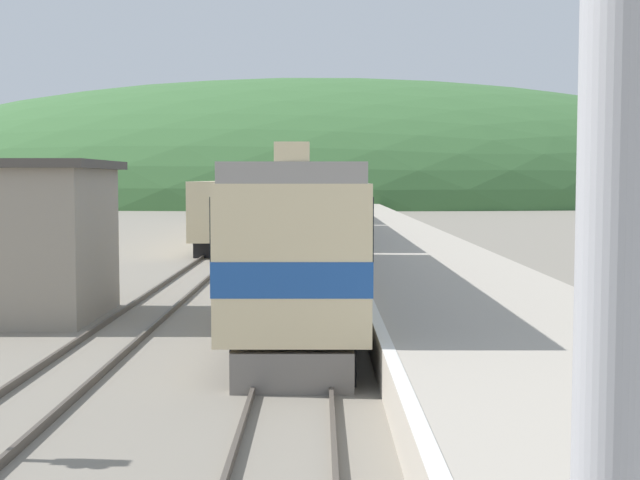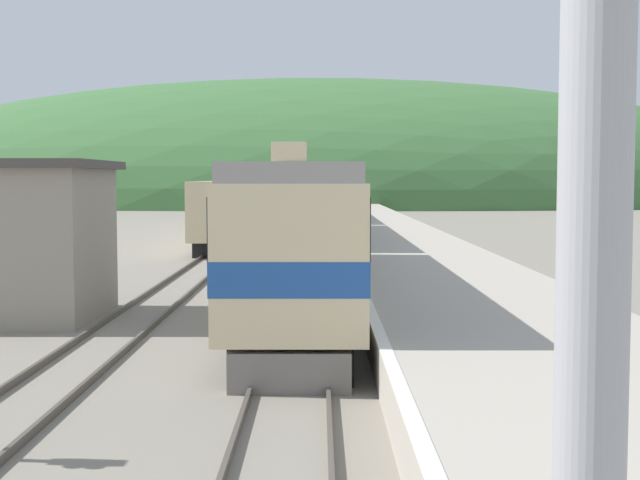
# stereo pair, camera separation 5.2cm
# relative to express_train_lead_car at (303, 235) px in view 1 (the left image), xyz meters

# --- Properties ---
(track_main) EXTENTS (1.52, 180.00, 0.16)m
(track_main) POSITION_rel_express_train_lead_car_xyz_m (0.00, 42.83, -2.26)
(track_main) COLOR #4C443D
(track_main) RESTS_ON ground
(track_siding) EXTENTS (1.52, 180.00, 0.16)m
(track_siding) POSITION_rel_express_train_lead_car_xyz_m (-4.59, 42.83, -2.26)
(track_siding) COLOR #4C443D
(track_siding) RESTS_ON ground
(platform) EXTENTS (6.10, 140.00, 0.91)m
(platform) POSITION_rel_express_train_lead_car_xyz_m (4.68, 22.83, -1.89)
(platform) COLOR #ADA393
(platform) RESTS_ON ground
(distant_hills) EXTENTS (162.73, 73.23, 39.59)m
(distant_hills) POSITION_rel_express_train_lead_car_xyz_m (0.00, 118.80, -2.34)
(distant_hills) COLOR #3D6B38
(distant_hills) RESTS_ON ground
(express_train_lead_car) EXTENTS (2.98, 19.97, 4.64)m
(express_train_lead_car) POSITION_rel_express_train_lead_car_xyz_m (0.00, 0.00, 0.00)
(express_train_lead_car) COLOR black
(express_train_lead_car) RESTS_ON ground
(carriage_second) EXTENTS (2.97, 21.63, 4.28)m
(carriage_second) POSITION_rel_express_train_lead_car_xyz_m (0.00, 21.91, -0.01)
(carriage_second) COLOR black
(carriage_second) RESTS_ON ground
(carriage_third) EXTENTS (2.97, 21.63, 4.28)m
(carriage_third) POSITION_rel_express_train_lead_car_xyz_m (0.00, 44.42, -0.01)
(carriage_third) COLOR black
(carriage_third) RESTS_ON ground
(carriage_fourth) EXTENTS (2.97, 21.63, 4.28)m
(carriage_fourth) POSITION_rel_express_train_lead_car_xyz_m (0.00, 66.93, -0.01)
(carriage_fourth) COLOR black
(carriage_fourth) RESTS_ON ground
(siding_train) EXTENTS (2.90, 39.41, 3.83)m
(siding_train) POSITION_rel_express_train_lead_car_xyz_m (-4.59, 37.32, -0.37)
(siding_train) COLOR black
(siding_train) RESTS_ON ground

